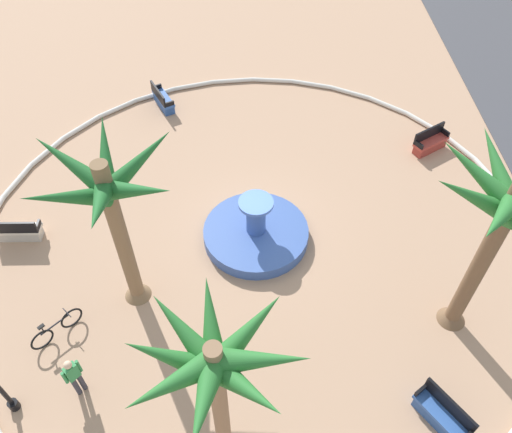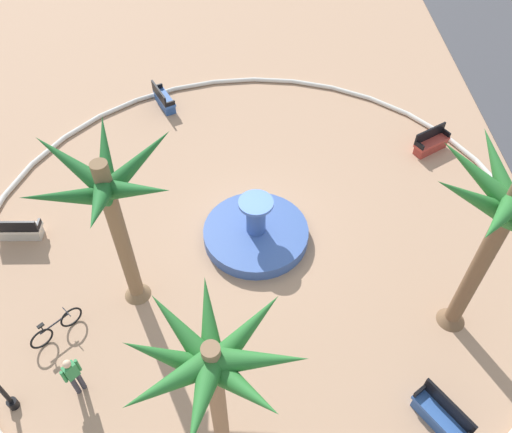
{
  "view_description": "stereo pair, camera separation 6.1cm",
  "coord_description": "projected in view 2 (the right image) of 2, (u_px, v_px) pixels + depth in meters",
  "views": [
    {
      "loc": [
        11.71,
        -0.21,
        13.84
      ],
      "look_at": [
        0.05,
        -0.0,
        1.0
      ],
      "focal_mm": 35.77,
      "sensor_mm": 36.0,
      "label": 1
    },
    {
      "loc": [
        11.71,
        -0.14,
        13.84
      ],
      "look_at": [
        0.05,
        -0.0,
        1.0
      ],
      "focal_mm": 35.77,
      "sensor_mm": 36.0,
      "label": 2
    }
  ],
  "objects": [
    {
      "name": "ground_plane",
      "position": [
        256.0,
        234.0,
        18.12
      ],
      "size": [
        80.0,
        80.0,
        0.0
      ],
      "primitive_type": "plane",
      "color": "tan"
    },
    {
      "name": "bench_north",
      "position": [
        164.0,
        100.0,
        23.01
      ],
      "size": [
        1.65,
        1.19,
        1.0
      ],
      "color": "#335BA8",
      "rests_on": "ground"
    },
    {
      "name": "fountain",
      "position": [
        256.0,
        233.0,
        17.8
      ],
      "size": [
        3.67,
        3.67,
        1.84
      ],
      "color": "#38569E",
      "rests_on": "ground"
    },
    {
      "name": "palm_tree_mid_plaza",
      "position": [
        212.0,
        371.0,
        9.82
      ],
      "size": [
        3.62,
        3.64,
        5.71
      ],
      "color": "#8E6B4C",
      "rests_on": "ground"
    },
    {
      "name": "bench_west",
      "position": [
        431.0,
        144.0,
        20.95
      ],
      "size": [
        1.27,
        1.62,
        1.0
      ],
      "color": "#B73D33",
      "rests_on": "ground"
    },
    {
      "name": "bicycle_red_frame",
      "position": [
        56.0,
        327.0,
        15.17
      ],
      "size": [
        1.27,
        1.25,
        0.94
      ],
      "color": "black",
      "rests_on": "ground"
    },
    {
      "name": "palm_tree_by_curb",
      "position": [
        109.0,
        200.0,
        13.18
      ],
      "size": [
        4.28,
        4.07,
        5.89
      ],
      "color": "brown",
      "rests_on": "ground"
    },
    {
      "name": "bench_southeast",
      "position": [
        19.0,
        230.0,
        17.78
      ],
      "size": [
        0.5,
        1.6,
        1.0
      ],
      "color": "beige",
      "rests_on": "ground"
    },
    {
      "name": "palm_tree_near_fountain",
      "position": [
        505.0,
        217.0,
        12.27
      ],
      "size": [
        4.18,
        4.26,
        6.14
      ],
      "color": "brown",
      "rests_on": "ground"
    },
    {
      "name": "person_cyclist_helmet",
      "position": [
        73.0,
        375.0,
        13.6
      ],
      "size": [
        0.42,
        0.39,
        1.65
      ],
      "color": "#33333D",
      "rests_on": "ground"
    },
    {
      "name": "plaza_curb",
      "position": [
        256.0,
        233.0,
        18.04
      ],
      "size": [
        19.62,
        19.62,
        0.2
      ],
      "primitive_type": "torus",
      "color": "silver",
      "rests_on": "ground"
    },
    {
      "name": "bench_east",
      "position": [
        440.0,
        416.0,
        13.43
      ],
      "size": [
        1.59,
        1.34,
        1.0
      ],
      "color": "#335BA8",
      "rests_on": "ground"
    }
  ]
}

